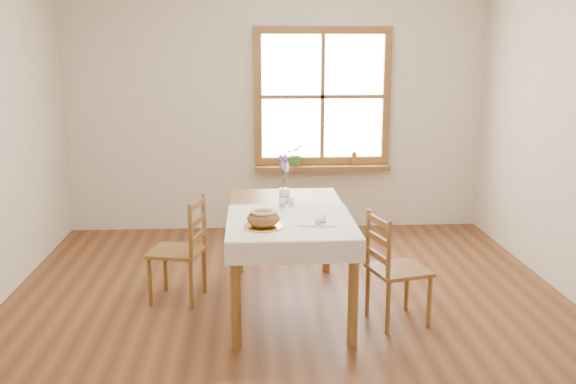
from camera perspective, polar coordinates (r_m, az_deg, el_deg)
The scene contains 18 objects.
ground at distance 4.84m, azimuth 0.22°, elevation -11.24°, with size 5.00×5.00×0.00m, color brown.
room_walls at distance 4.43m, azimuth 0.24°, elevation 9.36°, with size 4.60×5.10×2.65m.
window at distance 6.95m, azimuth 3.08°, elevation 8.46°, with size 1.46×0.08×1.46m.
window_sill at distance 6.98m, azimuth 3.07°, elevation 2.18°, with size 1.46×0.20×0.05m.
dining_table at distance 4.90m, azimuth 0.00°, elevation -2.68°, with size 0.90×1.60×0.75m.
table_linen at distance 4.58m, azimuth 0.23°, elevation -2.61°, with size 0.91×0.99×0.01m, color white.
chair_left at distance 5.12m, azimuth -9.87°, elevation -5.06°, with size 0.39×0.41×0.84m, color #975E2E, non-canonical shape.
chair_right at distance 4.73m, azimuth 9.83°, elevation -6.68°, with size 0.38×0.40×0.82m, color #975E2E, non-canonical shape.
bread_plate at distance 4.40m, azimuth -2.20°, elevation -3.10°, with size 0.26×0.26×0.01m, color white.
bread_loaf at distance 4.39m, azimuth -2.21°, elevation -2.23°, with size 0.22×0.22×0.12m, color brown.
egg_napkin at distance 4.53m, azimuth 2.61°, elevation -2.67°, with size 0.27×0.23×0.01m, color white.
eggs at distance 4.52m, azimuth 2.62°, elevation -2.31°, with size 0.21×0.19×0.05m, color white, non-canonical shape.
salt_shaker at distance 4.87m, azimuth -0.49°, elevation -1.06°, with size 0.05×0.05×0.09m, color white.
pepper_shaker at distance 4.93m, azimuth 0.32°, elevation -0.91°, with size 0.05×0.05×0.09m, color white.
flower_vase at distance 5.20m, azimuth -0.33°, elevation -0.27°, with size 0.08×0.08×0.09m, color white.
lavender_bouquet at distance 5.16m, azimuth -0.33°, elevation 1.74°, with size 0.15×0.15×0.28m, color #6B5698, non-canonical shape.
potted_plant at distance 6.93m, azimuth 0.71°, elevation 3.12°, with size 0.22×0.24×0.19m, color #3A722D.
amber_bottle at distance 7.01m, azimuth 5.90°, elevation 3.02°, with size 0.05×0.05×0.15m, color #9C541C.
Camera 1 is at (-0.28, -4.41, 1.97)m, focal length 40.00 mm.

